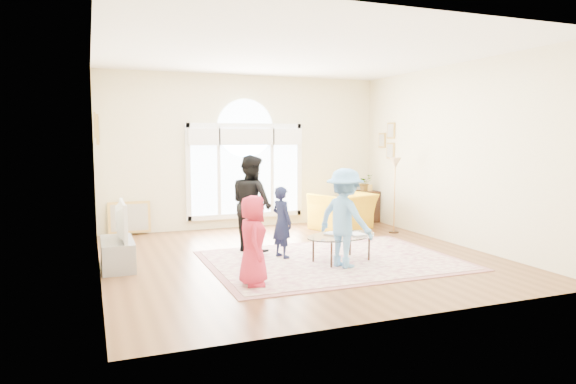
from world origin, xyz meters
name	(u,v)px	position (x,y,z in m)	size (l,w,h in m)	color
ground	(299,257)	(0.00, 0.00, 0.00)	(6.00, 6.00, 0.00)	#57351B
room_shell	(248,154)	(0.01, 2.83, 1.57)	(6.00, 6.00, 6.00)	beige
area_rug	(332,260)	(0.38, -0.45, 0.01)	(3.60, 2.60, 0.02)	beige
rug_border	(332,260)	(0.38, -0.45, 0.01)	(3.80, 2.80, 0.01)	#996161
tv_console	(118,254)	(-2.75, 0.30, 0.21)	(0.45, 1.00, 0.42)	gray
television	(117,221)	(-2.74, 0.30, 0.70)	(0.16, 0.97, 0.56)	black
coffee_table	(341,236)	(0.46, -0.57, 0.40)	(1.33, 1.02, 0.54)	silver
armchair	(343,211)	(1.80, 1.95, 0.37)	(1.15, 1.01, 0.75)	yellow
side_cabinet	(367,206)	(2.78, 2.68, 0.35)	(0.40, 0.50, 0.70)	black
floor_lamp	(395,169)	(2.58, 1.24, 1.28)	(0.31, 0.31, 1.51)	black
plant_pedestal	(364,206)	(2.70, 2.66, 0.35)	(0.20, 0.20, 0.70)	white
potted_plant	(365,183)	(2.70, 2.66, 0.89)	(0.34, 0.29, 0.37)	#33722D
leaning_picture	(130,235)	(-2.39, 2.90, 0.00)	(0.80, 0.05, 0.62)	tan
child_red	(253,240)	(-1.17, -1.30, 0.60)	(0.57, 0.37, 1.16)	#C4243E
child_navy	(282,222)	(-0.30, -0.01, 0.58)	(0.41, 0.27, 1.13)	black
child_black	(252,203)	(-0.60, 0.60, 0.82)	(0.78, 0.61, 1.60)	black
child_blue	(345,218)	(0.35, -0.89, 0.74)	(0.93, 0.54, 1.44)	#5B98D2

